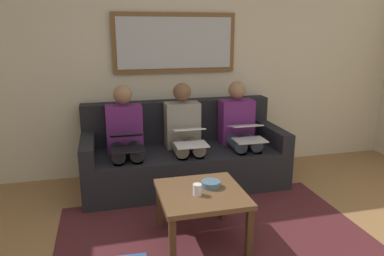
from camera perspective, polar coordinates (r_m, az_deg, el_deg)
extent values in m
cube|color=beige|center=(4.36, -2.91, 10.03)|extent=(6.00, 0.12, 2.60)
cube|color=#4C1E23|center=(3.14, 3.93, -17.34)|extent=(2.60, 1.80, 0.01)
cube|color=black|center=(4.09, -1.20, -6.07)|extent=(2.20, 0.90, 0.42)
cube|color=black|center=(4.28, -2.27, 1.23)|extent=(2.20, 0.20, 0.48)
cube|color=black|center=(4.32, 12.23, -0.89)|extent=(0.14, 0.90, 0.20)
cube|color=black|center=(3.90, -16.17, -2.91)|extent=(0.14, 0.90, 0.20)
cube|color=brown|center=(4.26, -2.71, 13.28)|extent=(1.43, 0.04, 0.67)
cube|color=#B2B7BC|center=(4.23, -2.64, 13.27)|extent=(1.33, 0.01, 0.57)
cube|color=brown|center=(2.95, 1.50, -10.32)|extent=(0.68, 0.68, 0.04)
cube|color=#4C331E|center=(2.90, 9.05, -16.01)|extent=(0.05, 0.05, 0.40)
cube|color=#4C331E|center=(2.74, -3.11, -17.75)|extent=(0.05, 0.05, 0.40)
cube|color=#4C331E|center=(3.38, 5.07, -11.01)|extent=(0.05, 0.05, 0.40)
cube|color=#4C331E|center=(3.25, -5.17, -12.14)|extent=(0.05, 0.05, 0.40)
cylinder|color=silver|center=(2.87, 0.83, -9.69)|extent=(0.07, 0.07, 0.09)
cylinder|color=slate|center=(3.01, 3.00, -8.82)|extent=(0.16, 0.16, 0.05)
cube|color=#66236B|center=(4.22, 6.98, 1.06)|extent=(0.38, 0.22, 0.50)
sphere|color=#997051|center=(4.14, 7.14, 6.03)|extent=(0.20, 0.20, 0.20)
cylinder|color=#384256|center=(4.11, 9.11, -2.00)|extent=(0.14, 0.42, 0.14)
cylinder|color=#384256|center=(4.04, 6.76, -2.19)|extent=(0.14, 0.42, 0.14)
cylinder|color=#384256|center=(4.02, 10.11, -6.67)|extent=(0.11, 0.11, 0.42)
cylinder|color=#384256|center=(3.96, 7.70, -6.95)|extent=(0.11, 0.11, 0.42)
cube|color=silver|center=(3.87, 9.13, -1.91)|extent=(0.33, 0.24, 0.01)
cube|color=silver|center=(3.96, 8.41, 0.35)|extent=(0.33, 0.23, 0.06)
cube|color=#A5C6EA|center=(3.96, 8.44, 0.39)|extent=(0.30, 0.20, 0.04)
cube|color=gray|center=(4.04, -1.55, 0.53)|extent=(0.38, 0.22, 0.50)
sphere|color=brown|center=(3.96, -1.58, 5.72)|extent=(0.20, 0.20, 0.20)
cylinder|color=gray|center=(3.91, 0.43, -2.70)|extent=(0.14, 0.42, 0.14)
cylinder|color=gray|center=(3.87, -2.16, -2.89)|extent=(0.14, 0.42, 0.14)
cylinder|color=gray|center=(3.82, 1.21, -7.64)|extent=(0.11, 0.11, 0.42)
cylinder|color=gray|center=(3.78, -1.45, -7.90)|extent=(0.11, 0.11, 0.42)
cube|color=white|center=(3.67, -0.11, -2.65)|extent=(0.33, 0.24, 0.01)
cube|color=white|center=(3.77, -0.64, -0.23)|extent=(0.33, 0.23, 0.06)
cube|color=#A5C6EA|center=(3.77, -0.63, -0.19)|extent=(0.30, 0.21, 0.05)
cube|color=#66236B|center=(3.95, -10.64, -0.05)|extent=(0.38, 0.22, 0.50)
sphere|color=#997051|center=(3.87, -10.91, 5.24)|extent=(0.20, 0.20, 0.20)
cylinder|color=#232328|center=(3.81, -8.95, -3.38)|extent=(0.14, 0.42, 0.14)
cylinder|color=#232328|center=(3.80, -11.66, -3.56)|extent=(0.14, 0.42, 0.14)
cylinder|color=#232328|center=(3.71, -8.47, -8.49)|extent=(0.11, 0.11, 0.42)
cylinder|color=#232328|center=(3.70, -11.27, -8.69)|extent=(0.11, 0.11, 0.42)
cube|color=black|center=(3.58, -10.12, -3.37)|extent=(0.33, 0.21, 0.01)
cube|color=black|center=(3.69, -10.36, -1.16)|extent=(0.33, 0.20, 0.09)
cube|color=#A5C6EA|center=(3.68, -10.36, -1.12)|extent=(0.29, 0.17, 0.07)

